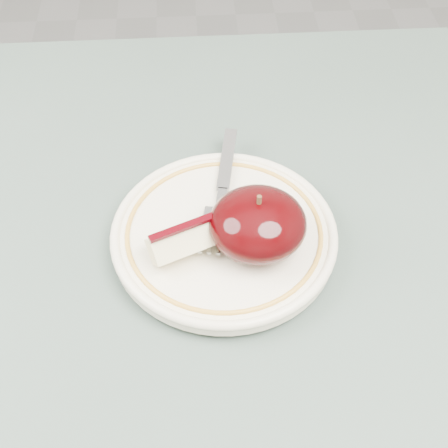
{
  "coord_description": "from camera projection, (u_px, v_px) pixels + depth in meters",
  "views": [
    {
      "loc": [
        -0.03,
        -0.24,
        1.19
      ],
      "look_at": [
        -0.01,
        0.11,
        0.78
      ],
      "focal_mm": 50.0,
      "sensor_mm": 36.0,
      "label": 1
    }
  ],
  "objects": [
    {
      "name": "apple_wedge",
      "position": [
        192.0,
        237.0,
        0.52
      ],
      "size": [
        0.08,
        0.06,
        0.04
      ],
      "rotation": [
        0.0,
        0.0,
        0.4
      ],
      "color": "beige",
      "rests_on": "plate"
    },
    {
      "name": "fork",
      "position": [
        223.0,
        190.0,
        0.58
      ],
      "size": [
        0.05,
        0.16,
        0.0
      ],
      "rotation": [
        0.0,
        0.0,
        1.4
      ],
      "color": "#909398",
      "rests_on": "plate"
    },
    {
      "name": "table",
      "position": [
        241.0,
        403.0,
        0.56
      ],
      "size": [
        0.9,
        0.9,
        0.75
      ],
      "color": "brown",
      "rests_on": "ground"
    },
    {
      "name": "plate",
      "position": [
        224.0,
        234.0,
        0.55
      ],
      "size": [
        0.2,
        0.2,
        0.02
      ],
      "color": "#ECE4C6",
      "rests_on": "table"
    },
    {
      "name": "apple_half",
      "position": [
        258.0,
        224.0,
        0.52
      ],
      "size": [
        0.08,
        0.08,
        0.06
      ],
      "color": "black",
      "rests_on": "plate"
    }
  ]
}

